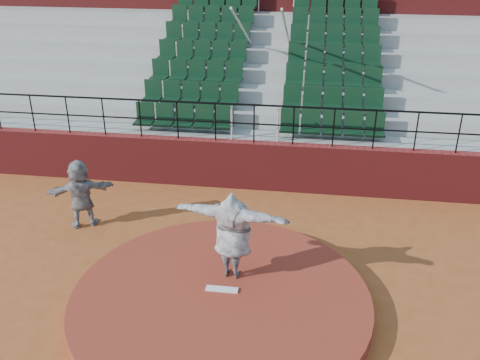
{
  "coord_description": "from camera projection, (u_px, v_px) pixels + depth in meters",
  "views": [
    {
      "loc": [
        1.48,
        -7.78,
        6.36
      ],
      "look_at": [
        0.0,
        2.5,
        1.4
      ],
      "focal_mm": 40.0,
      "sensor_mm": 36.0,
      "label": 1
    }
  ],
  "objects": [
    {
      "name": "boundary_wall",
      "position": [
        254.0,
        165.0,
        14.06
      ],
      "size": [
        24.0,
        0.3,
        1.3
      ],
      "primitive_type": "cube",
      "color": "maroon",
      "rests_on": "ground"
    },
    {
      "name": "wall_railing",
      "position": [
        254.0,
        115.0,
        13.47
      ],
      "size": [
        24.04,
        0.05,
        1.03
      ],
      "color": "black",
      "rests_on": "boundary_wall"
    },
    {
      "name": "ground",
      "position": [
        221.0,
        306.0,
        9.88
      ],
      "size": [
        90.0,
        90.0,
        0.0
      ],
      "primitive_type": "plane",
      "color": "#9B4D23",
      "rests_on": "ground"
    },
    {
      "name": "pitcher",
      "position": [
        232.0,
        235.0,
        9.97
      ],
      "size": [
        2.25,
        0.92,
        1.78
      ],
      "primitive_type": "imported",
      "rotation": [
        0.0,
        0.0,
        2.99
      ],
      "color": "black",
      "rests_on": "pitchers_mound"
    },
    {
      "name": "pitching_rubber",
      "position": [
        222.0,
        289.0,
        9.9
      ],
      "size": [
        0.6,
        0.15,
        0.03
      ],
      "primitive_type": "cube",
      "color": "white",
      "rests_on": "pitchers_mound"
    },
    {
      "name": "press_box_facade",
      "position": [
        279.0,
        10.0,
        19.6
      ],
      "size": [
        24.0,
        3.0,
        7.1
      ],
      "primitive_type": "cube",
      "color": "maroon",
      "rests_on": "ground"
    },
    {
      "name": "seating_deck",
      "position": [
        268.0,
        97.0,
        16.99
      ],
      "size": [
        24.0,
        5.97,
        4.63
      ],
      "color": "#969691",
      "rests_on": "ground"
    },
    {
      "name": "pitchers_mound",
      "position": [
        221.0,
        300.0,
        9.82
      ],
      "size": [
        5.5,
        5.5,
        0.25
      ],
      "primitive_type": "cylinder",
      "color": "maroon",
      "rests_on": "ground"
    },
    {
      "name": "fielder",
      "position": [
        81.0,
        194.0,
        12.2
      ],
      "size": [
        1.58,
        1.09,
        1.64
      ],
      "primitive_type": "imported",
      "rotation": [
        0.0,
        0.0,
        3.58
      ],
      "color": "black",
      "rests_on": "ground"
    }
  ]
}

